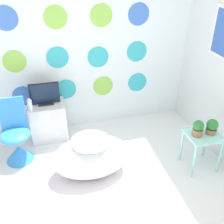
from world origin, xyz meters
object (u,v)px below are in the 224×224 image
at_px(vase, 30,105).
at_px(chair, 17,143).
at_px(potted_plant_left, 198,128).
at_px(potted_plant_right, 212,126).
at_px(bathtub, 91,156).
at_px(tv, 45,95).

bearing_deg(vase, chair, -127.68).
bearing_deg(chair, potted_plant_left, -18.31).
bearing_deg(chair, potted_plant_right, -17.13).
xyz_separation_m(bathtub, potted_plant_left, (1.25, -0.21, 0.34)).
relative_size(tv, potted_plant_right, 2.08).
distance_m(tv, vase, 0.25).
bearing_deg(bathtub, potted_plant_right, -8.69).
bearing_deg(potted_plant_right, potted_plant_left, 177.71).
relative_size(tv, vase, 2.26).
xyz_separation_m(tv, potted_plant_left, (1.71, -1.11, -0.11)).
bearing_deg(potted_plant_left, chair, 161.69).
distance_m(bathtub, potted_plant_right, 1.49).
height_order(bathtub, tv, tv).
height_order(chair, potted_plant_left, chair).
bearing_deg(tv, vase, -147.29).
distance_m(chair, potted_plant_left, 2.26).
xyz_separation_m(bathtub, vase, (-0.66, 0.77, 0.38)).
distance_m(bathtub, vase, 1.08).
bearing_deg(vase, bathtub, -49.26).
distance_m(bathtub, chair, 1.00).
xyz_separation_m(tv, potted_plant_right, (1.89, -1.12, -0.11)).
distance_m(vase, potted_plant_left, 2.15).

